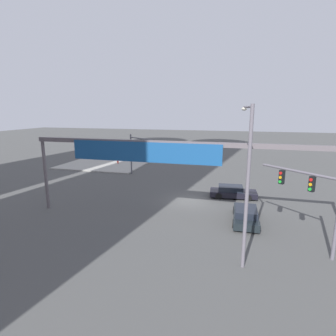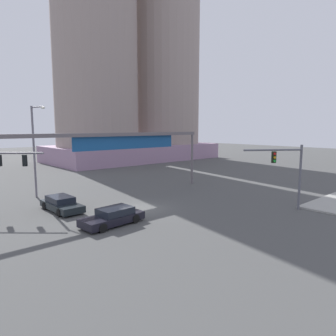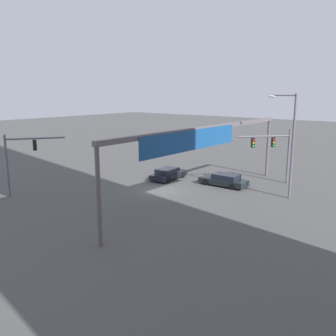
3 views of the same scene
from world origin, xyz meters
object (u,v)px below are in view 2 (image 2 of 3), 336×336
(traffic_signal_opposite_side, at_px, (288,166))
(sedan_car_approaching, at_px, (113,217))
(streetlamp_curved_arm, at_px, (35,146))
(sedan_car_waiting_far, at_px, (61,204))

(traffic_signal_opposite_side, height_order, sedan_car_approaching, traffic_signal_opposite_side)
(traffic_signal_opposite_side, xyz_separation_m, sedan_car_approaching, (-13.00, 6.35, -3.18))
(streetlamp_curved_arm, xyz_separation_m, sedan_car_approaching, (1.04, -12.50, -4.59))
(traffic_signal_opposite_side, relative_size, streetlamp_curved_arm, 0.61)
(traffic_signal_opposite_side, bearing_deg, sedan_car_approaching, 8.08)
(streetlamp_curved_arm, xyz_separation_m, sedan_car_waiting_far, (-0.23, -6.42, -4.59))
(streetlamp_curved_arm, bearing_deg, sedan_car_waiting_far, -13.54)
(sedan_car_approaching, distance_m, sedan_car_waiting_far, 6.21)
(sedan_car_approaching, height_order, sedan_car_waiting_far, same)
(sedan_car_approaching, bearing_deg, sedan_car_waiting_far, -82.75)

